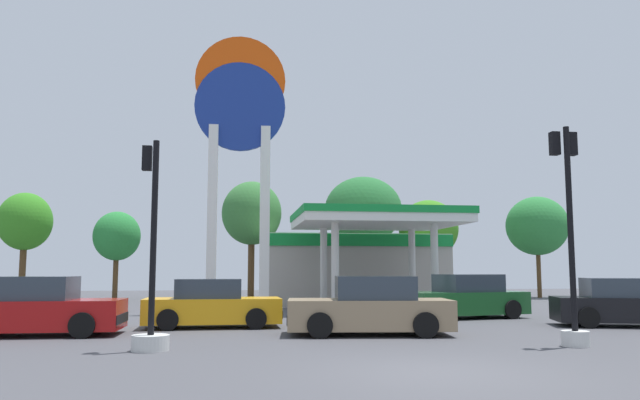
% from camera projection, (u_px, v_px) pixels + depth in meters
% --- Properties ---
extents(ground_plane, '(90.00, 90.00, 0.00)m').
position_uv_depth(ground_plane, '(437.00, 372.00, 10.86)').
color(ground_plane, '#47474C').
rests_on(ground_plane, ground).
extents(gas_station, '(9.50, 13.18, 4.37)m').
position_uv_depth(gas_station, '(352.00, 265.00, 33.24)').
color(gas_station, '#ADA89E').
rests_on(gas_station, ground).
extents(station_pole_sign, '(3.88, 0.56, 11.89)m').
position_uv_depth(station_pole_sign, '(240.00, 135.00, 26.56)').
color(station_pole_sign, white).
rests_on(station_pole_sign, ground).
extents(car_0, '(4.66, 2.43, 1.61)m').
position_uv_depth(car_0, '(370.00, 308.00, 17.14)').
color(car_0, black).
rests_on(car_0, ground).
extents(car_1, '(4.81, 2.85, 1.61)m').
position_uv_depth(car_1, '(465.00, 298.00, 22.98)').
color(car_1, black).
rests_on(car_1, ground).
extents(car_2, '(4.57, 2.90, 1.52)m').
position_uv_depth(car_2, '(623.00, 304.00, 19.66)').
color(car_2, black).
rests_on(car_2, ground).
extents(car_3, '(4.48, 2.06, 1.60)m').
position_uv_depth(car_3, '(37.00, 309.00, 16.90)').
color(car_3, black).
rests_on(car_3, ground).
extents(car_4, '(4.23, 2.00, 1.50)m').
position_uv_depth(car_4, '(212.00, 305.00, 19.28)').
color(car_4, black).
rests_on(car_4, ground).
extents(traffic_signal_1, '(0.83, 0.83, 4.73)m').
position_uv_depth(traffic_signal_1, '(151.00, 299.00, 13.81)').
color(traffic_signal_1, silver).
rests_on(traffic_signal_1, ground).
extents(traffic_signal_2, '(0.65, 0.68, 5.23)m').
position_uv_depth(traffic_signal_2, '(571.00, 260.00, 14.70)').
color(traffic_signal_2, silver).
rests_on(traffic_signal_2, ground).
extents(tree_0, '(3.16, 3.16, 6.43)m').
position_uv_depth(tree_0, '(25.00, 222.00, 37.33)').
color(tree_0, brown).
rests_on(tree_0, ground).
extents(tree_1, '(2.80, 2.80, 5.31)m').
position_uv_depth(tree_1, '(117.00, 236.00, 37.56)').
color(tree_1, brown).
rests_on(tree_1, ground).
extents(tree_2, '(3.66, 3.66, 7.20)m').
position_uv_depth(tree_2, '(252.00, 214.00, 38.06)').
color(tree_2, brown).
rests_on(tree_2, ground).
extents(tree_3, '(4.74, 4.74, 7.48)m').
position_uv_depth(tree_3, '(363.00, 211.00, 37.98)').
color(tree_3, brown).
rests_on(tree_3, ground).
extents(tree_4, '(3.75, 3.75, 6.19)m').
position_uv_depth(tree_4, '(428.00, 229.00, 39.24)').
color(tree_4, brown).
rests_on(tree_4, ground).
extents(tree_5, '(3.96, 3.96, 6.54)m').
position_uv_depth(tree_5, '(537.00, 226.00, 40.28)').
color(tree_5, brown).
rests_on(tree_5, ground).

